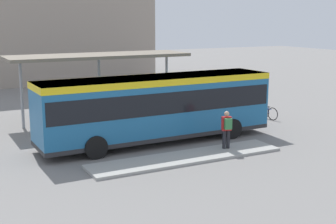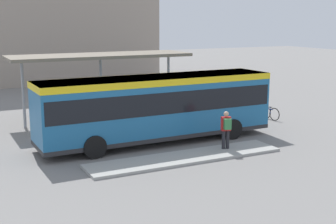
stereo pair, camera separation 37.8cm
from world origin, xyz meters
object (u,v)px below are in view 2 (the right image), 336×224
(bicycle_orange, at_px, (247,107))
(potted_planter_near_shelter, at_px, (99,119))
(city_bus, at_px, (157,104))
(bicycle_black, at_px, (260,111))
(bicycle_blue, at_px, (268,113))
(pedestrian_waiting, at_px, (226,128))
(bicycle_red, at_px, (256,109))

(bicycle_orange, xyz_separation_m, potted_planter_near_shelter, (-10.02, -0.51, 0.33))
(city_bus, xyz_separation_m, bicycle_black, (8.15, 2.56, -1.49))
(bicycle_orange, bearing_deg, city_bus, -61.46)
(bicycle_orange, distance_m, potted_planter_near_shelter, 10.04)
(bicycle_blue, bearing_deg, bicycle_black, -8.29)
(pedestrian_waiting, bearing_deg, bicycle_blue, -37.20)
(bicycle_black, xyz_separation_m, potted_planter_near_shelter, (-9.93, 0.95, 0.28))
(potted_planter_near_shelter, bearing_deg, city_bus, -63.08)
(city_bus, xyz_separation_m, bicycle_red, (8.42, 3.29, -1.52))
(bicycle_red, bearing_deg, potted_planter_near_shelter, -82.76)
(bicycle_blue, height_order, bicycle_black, bicycle_blue)
(city_bus, distance_m, bicycle_blue, 8.50)
(bicycle_black, height_order, potted_planter_near_shelter, potted_planter_near_shelter)
(bicycle_blue, height_order, bicycle_orange, bicycle_blue)
(city_bus, bearing_deg, bicycle_red, 20.53)
(bicycle_blue, distance_m, bicycle_red, 1.48)
(bicycle_red, distance_m, potted_planter_near_shelter, 10.21)
(city_bus, bearing_deg, bicycle_black, 16.63)
(city_bus, relative_size, bicycle_blue, 6.49)
(city_bus, relative_size, bicycle_black, 6.56)
(bicycle_orange, bearing_deg, bicycle_blue, 0.71)
(city_bus, height_order, potted_planter_near_shelter, city_bus)
(bicycle_orange, bearing_deg, bicycle_red, 16.55)
(bicycle_blue, xyz_separation_m, bicycle_black, (-0.02, 0.73, -0.01))
(pedestrian_waiting, distance_m, bicycle_red, 8.87)
(bicycle_blue, distance_m, bicycle_black, 0.73)
(city_bus, height_order, pedestrian_waiting, city_bus)
(bicycle_black, bearing_deg, city_bus, 99.38)
(bicycle_blue, relative_size, bicycle_red, 1.12)
(pedestrian_waiting, relative_size, bicycle_blue, 0.96)
(pedestrian_waiting, bearing_deg, potted_planter_near_shelter, 46.43)
(bicycle_black, distance_m, bicycle_orange, 1.46)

